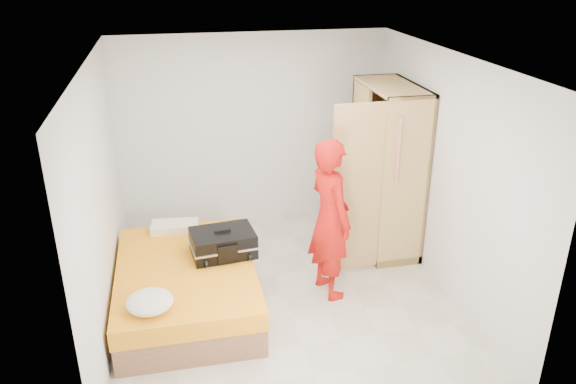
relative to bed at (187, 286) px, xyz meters
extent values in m
plane|color=beige|center=(1.05, 0.01, -0.25)|extent=(4.00, 4.00, 0.00)
plane|color=white|center=(1.05, 0.01, 2.35)|extent=(4.00, 4.00, 0.00)
cube|color=white|center=(1.05, 2.01, 1.05)|extent=(3.60, 0.02, 2.60)
cube|color=white|center=(1.05, -1.99, 1.05)|extent=(3.60, 0.02, 2.60)
cube|color=white|center=(-0.75, 0.01, 1.05)|extent=(0.02, 4.00, 2.60)
cube|color=white|center=(2.85, 0.01, 1.05)|extent=(0.02, 4.00, 2.60)
cube|color=#9A6346|center=(0.00, 0.00, -0.10)|extent=(1.40, 2.00, 0.30)
cube|color=orange|center=(0.00, 0.00, 0.15)|extent=(1.42, 2.02, 0.20)
cube|color=tan|center=(2.82, 0.91, 0.80)|extent=(0.04, 1.20, 2.10)
cube|color=tan|center=(2.55, 0.33, 0.80)|extent=(0.58, 0.04, 2.10)
cube|color=tan|center=(2.55, 1.49, 0.80)|extent=(0.58, 0.04, 2.10)
cube|color=tan|center=(2.55, 0.91, 1.83)|extent=(0.58, 1.20, 0.04)
cube|color=tan|center=(2.55, 0.91, -0.20)|extent=(0.58, 1.20, 0.10)
cube|color=tan|center=(2.28, 1.21, 0.80)|extent=(0.04, 0.59, 2.00)
cube|color=tan|center=(1.97, 0.34, 0.80)|extent=(0.59, 0.05, 2.00)
cylinder|color=#B2B2B7|center=(2.55, 0.91, 1.67)|extent=(0.02, 1.10, 0.02)
imported|color=red|center=(1.56, -0.01, 0.64)|extent=(0.57, 0.74, 1.79)
cube|color=black|center=(0.42, 0.18, 0.38)|extent=(0.71, 0.54, 0.27)
cube|color=black|center=(0.42, 0.18, 0.53)|extent=(0.18, 0.07, 0.03)
ellipsoid|color=white|center=(-0.34, -0.71, 0.33)|extent=(0.43, 0.43, 0.16)
cube|color=white|center=(-0.08, 0.85, 0.30)|extent=(0.57, 0.33, 0.10)
camera|label=1|loc=(0.00, -5.19, 3.28)|focal=35.00mm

